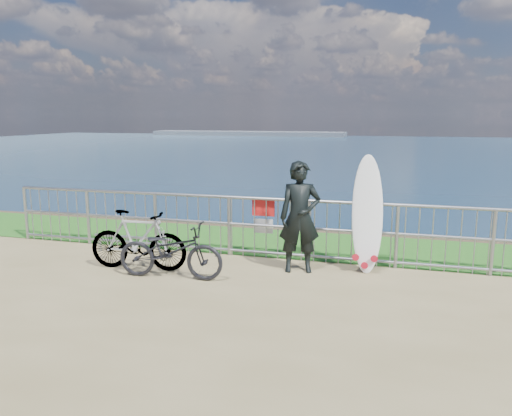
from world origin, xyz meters
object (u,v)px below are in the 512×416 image
(surfboard, at_px, (367,218))
(surfer, at_px, (300,217))
(bicycle_far, at_px, (138,240))
(bicycle_near, at_px, (170,251))

(surfboard, bearing_deg, surfer, -162.44)
(surfer, distance_m, surfboard, 1.12)
(surfboard, height_order, bicycle_far, surfboard)
(surfer, relative_size, surfboard, 0.95)
(surfboard, relative_size, bicycle_near, 1.14)
(bicycle_near, xyz_separation_m, bicycle_far, (-0.72, 0.27, 0.06))
(surfboard, distance_m, bicycle_near, 3.27)
(surfboard, bearing_deg, bicycle_near, -157.20)
(surfer, bearing_deg, bicycle_near, -169.65)
(surfboard, height_order, bicycle_near, surfboard)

